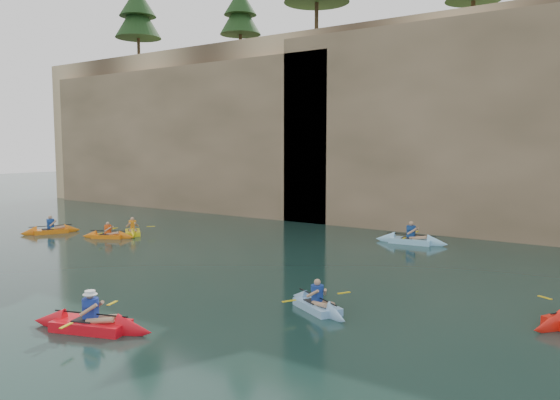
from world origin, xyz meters
The scene contains 12 objects.
ground centered at (0.00, 0.00, 0.00)m, with size 160.00×160.00×0.00m, color black.
cliff centered at (0.00, 30.00, 6.00)m, with size 70.00×16.00×12.00m, color tan.
cliff_slab_west centered at (-20.00, 22.60, 5.28)m, with size 26.00×2.40×10.56m, color #A18161.
cliff_slab_center centered at (2.00, 22.60, 5.70)m, with size 24.00×2.40×11.40m, color #A18161.
sea_cave_west centered at (-18.00, 21.95, 2.00)m, with size 4.50×1.00×4.00m, color black.
sea_cave_center centered at (-4.00, 21.95, 1.60)m, with size 3.50×1.00×3.20m, color black.
main_kayaker centered at (-2.53, 2.04, 0.17)m, with size 3.49×2.22×1.27m.
kayaker_orange centered at (-13.65, 11.09, 0.13)m, with size 2.69×1.86×1.03m.
kayaker_ltblue_near centered at (1.25, 6.79, 0.14)m, with size 2.83×2.01×1.12m.
kayaker_yellow centered at (-13.47, 12.50, 0.14)m, with size 2.64×2.30×1.15m.
kayaker_ltblue_mid centered at (-0.55, 18.36, 0.16)m, with size 3.54×2.59×1.33m.
kayaker_extra_west centered at (-17.38, 10.29, 0.15)m, with size 2.16×3.02×1.18m.
Camera 1 is at (9.04, -6.16, 4.66)m, focal length 35.00 mm.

